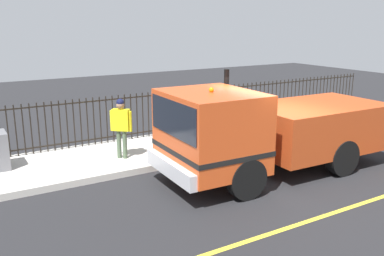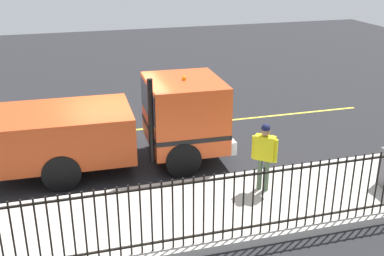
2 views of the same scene
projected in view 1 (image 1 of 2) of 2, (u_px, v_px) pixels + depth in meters
ground_plane at (273, 175)px, 10.99m from camera, size 44.83×44.83×0.00m
sidewalk_slab at (205, 142)px, 13.74m from camera, size 2.93×20.38×0.18m
lane_marking at (347, 209)px, 9.04m from camera, size 0.12×18.34×0.01m
work_truck at (262, 128)px, 10.73m from camera, size 2.53×6.52×2.70m
worker_standing at (121, 122)px, 11.58m from camera, size 0.48×0.50×1.70m
iron_fence at (186, 110)px, 14.58m from camera, size 0.04×17.36×1.50m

